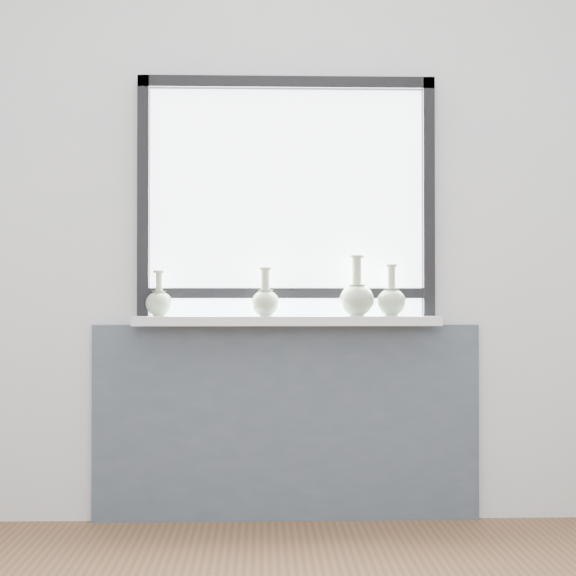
{
  "coord_description": "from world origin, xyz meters",
  "views": [
    {
      "loc": [
        -0.11,
        -2.1,
        0.97
      ],
      "look_at": [
        0.0,
        1.55,
        1.02
      ],
      "focal_mm": 55.0,
      "sensor_mm": 36.0,
      "label": 1
    }
  ],
  "objects_px": {
    "vase_a": "(159,302)",
    "vase_b": "(265,300)",
    "windowsill": "(287,321)",
    "vase_c": "(357,297)",
    "vase_d": "(391,300)"
  },
  "relations": [
    {
      "from": "windowsill",
      "to": "vase_b",
      "type": "xyz_separation_m",
      "value": [
        -0.09,
        -0.02,
        0.09
      ]
    },
    {
      "from": "vase_a",
      "to": "vase_b",
      "type": "relative_size",
      "value": 0.94
    },
    {
      "from": "windowsill",
      "to": "vase_b",
      "type": "height_order",
      "value": "vase_b"
    },
    {
      "from": "vase_b",
      "to": "vase_d",
      "type": "bearing_deg",
      "value": 2.54
    },
    {
      "from": "windowsill",
      "to": "vase_c",
      "type": "xyz_separation_m",
      "value": [
        0.3,
        -0.01,
        0.1
      ]
    },
    {
      "from": "windowsill",
      "to": "vase_a",
      "type": "relative_size",
      "value": 6.68
    },
    {
      "from": "windowsill",
      "to": "vase_c",
      "type": "height_order",
      "value": "vase_c"
    },
    {
      "from": "windowsill",
      "to": "vase_d",
      "type": "distance_m",
      "value": 0.46
    },
    {
      "from": "vase_a",
      "to": "vase_b",
      "type": "xyz_separation_m",
      "value": [
        0.46,
        -0.02,
        0.01
      ]
    },
    {
      "from": "vase_a",
      "to": "vase_b",
      "type": "height_order",
      "value": "vase_b"
    },
    {
      "from": "vase_b",
      "to": "vase_c",
      "type": "height_order",
      "value": "vase_c"
    },
    {
      "from": "windowsill",
      "to": "vase_a",
      "type": "bearing_deg",
      "value": 179.36
    },
    {
      "from": "vase_b",
      "to": "vase_c",
      "type": "xyz_separation_m",
      "value": [
        0.4,
        0.01,
        0.01
      ]
    },
    {
      "from": "windowsill",
      "to": "vase_c",
      "type": "relative_size",
      "value": 5.02
    },
    {
      "from": "vase_a",
      "to": "vase_c",
      "type": "xyz_separation_m",
      "value": [
        0.85,
        -0.02,
        0.02
      ]
    }
  ]
}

